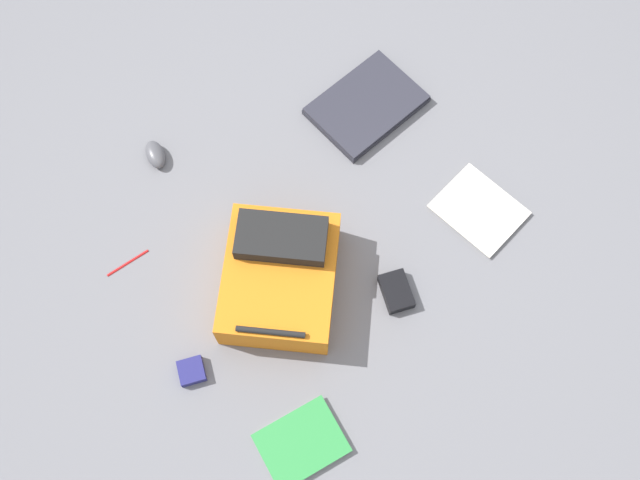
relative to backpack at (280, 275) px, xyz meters
name	(u,v)px	position (x,y,z in m)	size (l,w,h in m)	color
ground_plane	(319,240)	(-0.16, -0.07, -0.08)	(4.06, 4.06, 0.00)	slate
backpack	(280,275)	(0.00, 0.00, 0.00)	(0.48, 0.50, 0.18)	orange
laptop	(367,105)	(-0.52, -0.42, -0.06)	(0.40, 0.33, 0.03)	#24242C
book_red	(479,210)	(-0.65, 0.07, -0.07)	(0.27, 0.30, 0.01)	silver
book_manual	(301,443)	(0.16, 0.44, -0.07)	(0.23, 0.18, 0.02)	silver
computer_mouse	(155,154)	(0.17, -0.56, -0.06)	(0.06, 0.10, 0.04)	#4C4C51
power_brick	(396,291)	(-0.29, 0.18, -0.06)	(0.08, 0.12, 0.04)	black
pen_black	(128,263)	(0.38, -0.27, -0.07)	(0.01, 0.01, 0.14)	red
earbud_pouch	(192,371)	(0.34, 0.12, -0.06)	(0.07, 0.07, 0.03)	navy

